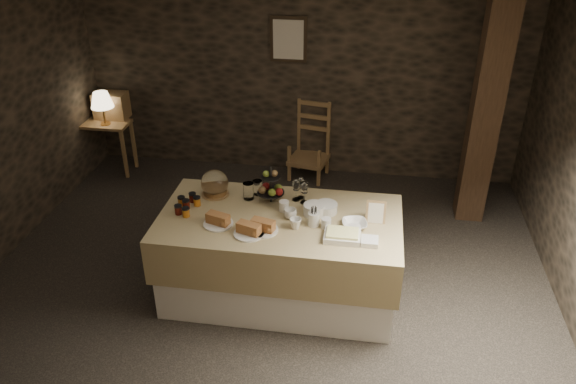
# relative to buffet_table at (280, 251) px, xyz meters

# --- Properties ---
(ground_plane) EXTENTS (5.50, 5.00, 0.01)m
(ground_plane) POSITION_rel_buffet_table_xyz_m (-0.17, 0.11, -0.49)
(ground_plane) COLOR black
(ground_plane) RESTS_ON ground
(room_shell) EXTENTS (5.52, 5.02, 2.60)m
(room_shell) POSITION_rel_buffet_table_xyz_m (-0.17, 0.11, 1.08)
(room_shell) COLOR black
(room_shell) RESTS_ON ground
(buffet_table) EXTENTS (2.14, 1.14, 0.85)m
(buffet_table) POSITION_rel_buffet_table_xyz_m (0.00, 0.00, 0.00)
(buffet_table) COLOR silver
(buffet_table) RESTS_ON ground_plane
(console_table) EXTENTS (0.65, 0.37, 0.69)m
(console_table) POSITION_rel_buffet_table_xyz_m (-2.67, 2.16, 0.08)
(console_table) COLOR #896343
(console_table) RESTS_ON ground_plane
(table_lamp) EXTENTS (0.28, 0.28, 0.43)m
(table_lamp) POSITION_rel_buffet_table_xyz_m (-2.62, 2.11, 0.53)
(table_lamp) COLOR #B1823D
(table_lamp) RESTS_ON console_table
(wine_rack) EXTENTS (0.42, 0.26, 0.34)m
(wine_rack) POSITION_rel_buffet_table_xyz_m (-2.62, 2.34, 0.38)
(wine_rack) COLOR #896343
(wine_rack) RESTS_ON console_table
(chair) EXTENTS (0.54, 0.53, 0.77)m
(chair) POSITION_rel_buffet_table_xyz_m (-0.03, 2.46, -0.05)
(chair) COLOR #896343
(chair) RESTS_ON ground_plane
(timber_column) EXTENTS (0.30, 0.30, 2.60)m
(timber_column) POSITION_rel_buffet_table_xyz_m (1.93, 1.74, 0.81)
(timber_column) COLOR black
(timber_column) RESTS_ON ground_plane
(framed_picture) EXTENTS (0.45, 0.04, 0.55)m
(framed_picture) POSITION_rel_buffet_table_xyz_m (-0.32, 2.58, 1.26)
(framed_picture) COLOR black
(framed_picture) RESTS_ON room_shell
(plate_stack_a) EXTENTS (0.19, 0.19, 0.10)m
(plate_stack_a) POSITION_rel_buffet_table_xyz_m (0.29, 0.09, 0.41)
(plate_stack_a) COLOR silver
(plate_stack_a) RESTS_ON buffet_table
(plate_stack_b) EXTENTS (0.20, 0.20, 0.08)m
(plate_stack_b) POSITION_rel_buffet_table_xyz_m (0.39, 0.15, 0.40)
(plate_stack_b) COLOR silver
(plate_stack_b) RESTS_ON buffet_table
(cutlery_holder) EXTENTS (0.10, 0.10, 0.12)m
(cutlery_holder) POSITION_rel_buffet_table_xyz_m (0.31, -0.08, 0.42)
(cutlery_holder) COLOR silver
(cutlery_holder) RESTS_ON buffet_table
(cup_a) EXTENTS (0.14, 0.14, 0.09)m
(cup_a) POSITION_rel_buffet_table_xyz_m (0.09, 0.00, 0.40)
(cup_a) COLOR silver
(cup_a) RESTS_ON buffet_table
(cup_b) EXTENTS (0.13, 0.13, 0.09)m
(cup_b) POSITION_rel_buffet_table_xyz_m (0.16, -0.15, 0.41)
(cup_b) COLOR silver
(cup_b) RESTS_ON buffet_table
(mug_c) EXTENTS (0.09, 0.09, 0.09)m
(mug_c) POSITION_rel_buffet_table_xyz_m (0.02, 0.12, 0.41)
(mug_c) COLOR silver
(mug_c) RESTS_ON buffet_table
(mug_d) EXTENTS (0.08, 0.08, 0.09)m
(mug_d) POSITION_rel_buffet_table_xyz_m (0.42, -0.10, 0.40)
(mug_d) COLOR silver
(mug_d) RESTS_ON buffet_table
(bowl) EXTENTS (0.25, 0.25, 0.05)m
(bowl) POSITION_rel_buffet_table_xyz_m (0.66, -0.06, 0.39)
(bowl) COLOR silver
(bowl) RESTS_ON buffet_table
(cake_dome) EXTENTS (0.26, 0.26, 0.26)m
(cake_dome) POSITION_rel_buffet_table_xyz_m (-0.67, 0.31, 0.46)
(cake_dome) COLOR #896343
(cake_dome) RESTS_ON buffet_table
(fruit_stand) EXTENTS (0.25, 0.25, 0.36)m
(fruit_stand) POSITION_rel_buffet_table_xyz_m (-0.12, 0.26, 0.50)
(fruit_stand) COLOR black
(fruit_stand) RESTS_ON buffet_table
(bread_platter_left) EXTENTS (0.26, 0.26, 0.11)m
(bread_platter_left) POSITION_rel_buffet_table_xyz_m (-0.50, -0.20, 0.40)
(bread_platter_left) COLOR silver
(bread_platter_left) RESTS_ON buffet_table
(bread_platter_center) EXTENTS (0.26, 0.26, 0.11)m
(bread_platter_center) POSITION_rel_buffet_table_xyz_m (-0.21, -0.31, 0.40)
(bread_platter_center) COLOR silver
(bread_platter_center) RESTS_ON buffet_table
(bread_platter_right) EXTENTS (0.26, 0.26, 0.11)m
(bread_platter_right) POSITION_rel_buffet_table_xyz_m (-0.10, -0.23, 0.40)
(bread_platter_right) COLOR silver
(bread_platter_right) RESTS_ON buffet_table
(jam_jars) EXTENTS (0.20, 0.32, 0.07)m
(jam_jars) POSITION_rel_buffet_table_xyz_m (-0.85, 0.02, 0.40)
(jam_jars) COLOR #4E140C
(jam_jars) RESTS_ON buffet_table
(tart_dish) EXTENTS (0.30, 0.22, 0.07)m
(tart_dish) POSITION_rel_buffet_table_xyz_m (0.57, -0.25, 0.39)
(tart_dish) COLOR silver
(tart_dish) RESTS_ON buffet_table
(square_dish) EXTENTS (0.14, 0.14, 0.04)m
(square_dish) POSITION_rel_buffet_table_xyz_m (0.79, -0.29, 0.38)
(square_dish) COLOR silver
(square_dish) RESTS_ON buffet_table
(menu_frame) EXTENTS (0.17, 0.07, 0.22)m
(menu_frame) POSITION_rel_buffet_table_xyz_m (0.83, 0.05, 0.45)
(menu_frame) COLOR #896343
(menu_frame) RESTS_ON buffet_table
(storage_jar_a) EXTENTS (0.10, 0.10, 0.16)m
(storage_jar_a) POSITION_rel_buffet_table_xyz_m (-0.34, 0.28, 0.44)
(storage_jar_a) COLOR white
(storage_jar_a) RESTS_ON buffet_table
(storage_jar_b) EXTENTS (0.09, 0.09, 0.14)m
(storage_jar_b) POSITION_rel_buffet_table_xyz_m (-0.28, 0.38, 0.43)
(storage_jar_b) COLOR white
(storage_jar_b) RESTS_ON buffet_table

